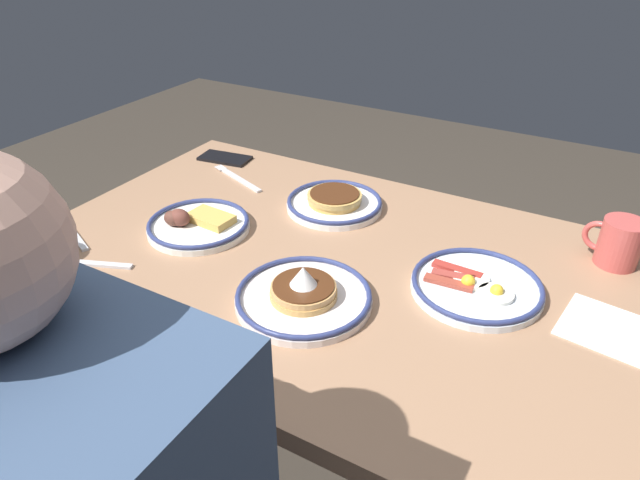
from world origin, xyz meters
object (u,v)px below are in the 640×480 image
at_px(plate_far_side, 476,286).
at_px(plate_near_main, 334,202).
at_px(fork_near, 237,178).
at_px(tea_spoon, 71,261).
at_px(drinking_glass, 7,243).
at_px(plate_center_pancakes, 197,224).
at_px(plate_far_companion, 304,295).
at_px(butter_knife, 71,230).
at_px(cell_phone, 225,158).
at_px(paper_napkin, 608,329).
at_px(coffee_mug, 619,242).

bearing_deg(plate_far_side, plate_near_main, -22.76).
bearing_deg(fork_near, tea_spoon, 84.18).
height_order(plate_far_side, drinking_glass, drinking_glass).
xyz_separation_m(plate_center_pancakes, plate_far_companion, (-0.35, 0.11, 0.00)).
height_order(plate_far_side, butter_knife, plate_far_side).
distance_m(butter_knife, tea_spoon, 0.14).
bearing_deg(drinking_glass, plate_near_main, -129.35).
distance_m(plate_far_companion, plate_far_side, 0.33).
bearing_deg(butter_knife, tea_spoon, 140.55).
xyz_separation_m(plate_far_side, cell_phone, (0.81, -0.27, -0.01)).
bearing_deg(drinking_glass, plate_center_pancakes, -127.09).
xyz_separation_m(plate_center_pancakes, paper_napkin, (-0.84, -0.08, -0.01)).
bearing_deg(cell_phone, paper_napkin, 157.48).
xyz_separation_m(coffee_mug, cell_phone, (1.02, -0.04, -0.05)).
bearing_deg(plate_far_side, cell_phone, -18.63).
bearing_deg(plate_far_side, paper_napkin, -179.23).
xyz_separation_m(coffee_mug, fork_near, (0.91, 0.05, -0.05)).
relative_size(plate_far_companion, drinking_glass, 2.02).
distance_m(coffee_mug, paper_napkin, 0.24).
distance_m(plate_far_side, butter_knife, 0.88).
xyz_separation_m(plate_center_pancakes, fork_near, (0.08, -0.26, -0.01)).
relative_size(plate_far_side, fork_near, 1.25).
xyz_separation_m(drinking_glass, paper_napkin, (-1.07, -0.38, -0.05)).
bearing_deg(plate_far_side, plate_center_pancakes, 7.30).
relative_size(plate_far_side, tea_spoon, 1.28).
bearing_deg(tea_spoon, coffee_mug, -150.31).
height_order(drinking_glass, cell_phone, drinking_glass).
distance_m(plate_near_main, drinking_glass, 0.70).
bearing_deg(plate_near_main, fork_near, -3.27).
distance_m(plate_center_pancakes, drinking_glass, 0.38).
xyz_separation_m(plate_far_companion, butter_knife, (0.59, 0.03, -0.01)).
distance_m(plate_far_companion, tea_spoon, 0.50).
bearing_deg(plate_far_side, plate_far_companion, 35.78).
xyz_separation_m(plate_far_side, drinking_glass, (0.84, 0.38, 0.04)).
relative_size(plate_near_main, cell_phone, 1.59).
xyz_separation_m(plate_near_main, fork_near, (0.30, -0.02, -0.01)).
distance_m(plate_near_main, butter_knife, 0.60).
bearing_deg(butter_knife, plate_far_companion, -176.67).
distance_m(fork_near, butter_knife, 0.44).
bearing_deg(coffee_mug, plate_far_side, 47.53).
bearing_deg(plate_near_main, tea_spoon, 53.54).
bearing_deg(coffee_mug, cell_phone, -2.05).
relative_size(plate_center_pancakes, paper_napkin, 1.52).
xyz_separation_m(plate_center_pancakes, coffee_mug, (-0.83, -0.31, 0.03)).
xyz_separation_m(plate_near_main, paper_napkin, (-0.62, 0.16, -0.01)).
height_order(plate_far_side, paper_napkin, plate_far_side).
xyz_separation_m(plate_near_main, drinking_glass, (0.44, 0.54, 0.04)).
bearing_deg(coffee_mug, fork_near, 3.34).
xyz_separation_m(paper_napkin, butter_knife, (1.08, 0.23, 0.00)).
relative_size(plate_far_companion, cell_phone, 1.75).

